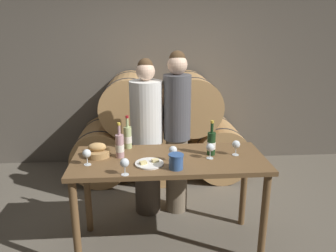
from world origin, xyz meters
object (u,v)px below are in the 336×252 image
at_px(blue_crock, 176,161).
at_px(wine_glass_center, 173,151).
at_px(wine_bottle_white, 128,137).
at_px(wine_bottle_red, 211,143).
at_px(wine_glass_far_right, 236,145).
at_px(cheese_plate, 149,163).
at_px(tasting_table, 169,171).
at_px(wine_glass_left, 125,163).
at_px(wine_bottle_rose, 120,146).
at_px(wine_glass_far_left, 87,154).
at_px(wine_glass_right, 210,148).
at_px(bread_basket, 98,151).
at_px(person_right, 177,131).
at_px(person_left, 147,138).

xyz_separation_m(blue_crock, wine_glass_center, (-0.01, 0.15, 0.03)).
bearing_deg(wine_glass_center, wine_bottle_white, 138.27).
distance_m(wine_bottle_red, wine_glass_far_right, 0.22).
distance_m(cheese_plate, wine_glass_center, 0.23).
xyz_separation_m(tasting_table, wine_glass_left, (-0.37, -0.31, 0.22)).
height_order(wine_bottle_rose, wine_glass_far_left, wine_bottle_rose).
bearing_deg(wine_bottle_rose, tasting_table, -7.21).
distance_m(wine_bottle_red, wine_bottle_white, 0.78).
height_order(wine_bottle_white, wine_glass_far_left, wine_bottle_white).
height_order(wine_glass_far_left, wine_glass_far_right, same).
bearing_deg(wine_glass_right, wine_glass_far_right, 14.15).
bearing_deg(cheese_plate, wine_bottle_red, 18.09).
xyz_separation_m(bread_basket, wine_glass_far_left, (-0.06, -0.19, 0.05)).
xyz_separation_m(wine_bottle_white, bread_basket, (-0.26, -0.19, -0.06)).
relative_size(person_right, blue_crock, 14.12).
xyz_separation_m(wine_glass_far_left, wine_glass_far_right, (1.28, 0.12, 0.00)).
relative_size(cheese_plate, wine_glass_right, 1.75).
bearing_deg(tasting_table, wine_bottle_white, 142.77).
bearing_deg(wine_glass_far_right, blue_crock, -155.47).
distance_m(tasting_table, wine_glass_far_right, 0.64).
distance_m(person_left, wine_glass_left, 0.97).
bearing_deg(wine_glass_center, wine_glass_right, 6.84).
relative_size(wine_bottle_white, bread_basket, 1.43).
relative_size(blue_crock, wine_glass_far_left, 0.91).
xyz_separation_m(blue_crock, wine_glass_left, (-0.40, -0.09, 0.03)).
distance_m(wine_glass_right, wine_glass_far_right, 0.25).
height_order(person_right, wine_glass_center, person_right).
distance_m(wine_bottle_rose, wine_glass_right, 0.79).
distance_m(blue_crock, cheese_plate, 0.24).
relative_size(tasting_table, blue_crock, 13.52).
xyz_separation_m(person_left, wine_glass_far_left, (-0.50, -0.73, 0.12)).
xyz_separation_m(wine_bottle_rose, cheese_plate, (0.25, -0.18, -0.10)).
relative_size(wine_glass_left, wine_glass_center, 1.00).
relative_size(tasting_table, wine_bottle_rose, 5.35).
height_order(wine_bottle_red, cheese_plate, wine_bottle_red).
relative_size(wine_glass_far_left, wine_glass_left, 1.00).
height_order(wine_bottle_red, wine_bottle_rose, same).
relative_size(blue_crock, wine_glass_center, 0.91).
height_order(cheese_plate, wine_glass_center, wine_glass_center).
bearing_deg(wine_glass_far_right, wine_glass_center, -170.00).
xyz_separation_m(wine_bottle_white, wine_glass_right, (0.72, -0.31, -0.01)).
xyz_separation_m(wine_bottle_white, wine_glass_far_right, (0.97, -0.25, -0.01)).
distance_m(tasting_table, wine_glass_left, 0.53).
distance_m(person_left, wine_glass_center, 0.75).
bearing_deg(wine_bottle_rose, wine_glass_far_left, -149.87).
bearing_deg(wine_glass_far_right, wine_bottle_white, 165.35).
distance_m(wine_glass_far_left, wine_glass_left, 0.39).
relative_size(wine_bottle_red, bread_basket, 1.44).
height_order(person_right, bread_basket, person_right).
xyz_separation_m(blue_crock, wine_glass_far_right, (0.56, 0.25, 0.03)).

